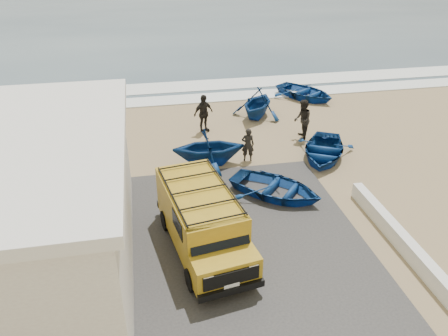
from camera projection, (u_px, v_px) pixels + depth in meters
ground at (229, 209)px, 16.05m from camera, size 160.00×160.00×0.00m
slab at (180, 250)px, 13.99m from camera, size 12.00×10.00×0.05m
surf_line at (189, 99)px, 26.37m from camera, size 180.00×1.60×0.06m
surf_wash at (185, 86)px, 28.53m from camera, size 180.00×2.20×0.04m
parapet at (398, 236)px, 14.18m from camera, size 0.35×6.00×0.55m
van at (202, 219)px, 13.60m from camera, size 2.65×5.10×2.08m
boat_near_left at (276, 188)px, 16.65m from camera, size 4.42×4.32×0.75m
boat_near_right at (323, 150)px, 19.48m from camera, size 4.03×4.46×0.76m
boat_mid_left at (209, 147)px, 18.75m from camera, size 3.20×2.79×1.63m
boat_far_left at (257, 103)px, 23.58m from camera, size 3.91×4.03×1.62m
boat_far_right at (305, 92)px, 26.39m from camera, size 4.35×4.66×0.79m
fisherman_front at (248, 145)px, 19.07m from camera, size 0.62×0.46×1.54m
fisherman_middle at (302, 120)px, 21.02m from camera, size 0.95×1.10×1.96m
fisherman_back at (203, 113)px, 21.79m from camera, size 1.22×0.96×1.93m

